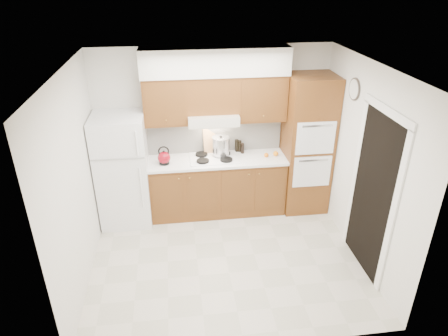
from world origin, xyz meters
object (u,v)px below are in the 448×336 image
at_px(fridge, 123,170).
at_px(kettle, 164,158).
at_px(stock_pot, 221,146).
at_px(oven_cabinet, 307,145).

height_order(fridge, kettle, fridge).
bearing_deg(stock_pot, kettle, -168.41).
relative_size(kettle, stock_pot, 0.69).
height_order(fridge, stock_pot, fridge).
bearing_deg(fridge, stock_pot, 5.80).
distance_m(oven_cabinet, stock_pot, 1.35).
xyz_separation_m(kettle, stock_pot, (0.88, 0.18, 0.06)).
xyz_separation_m(oven_cabinet, stock_pot, (-1.34, 0.12, 0.01)).
relative_size(oven_cabinet, stock_pot, 7.98).
bearing_deg(stock_pot, oven_cabinet, -4.99).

